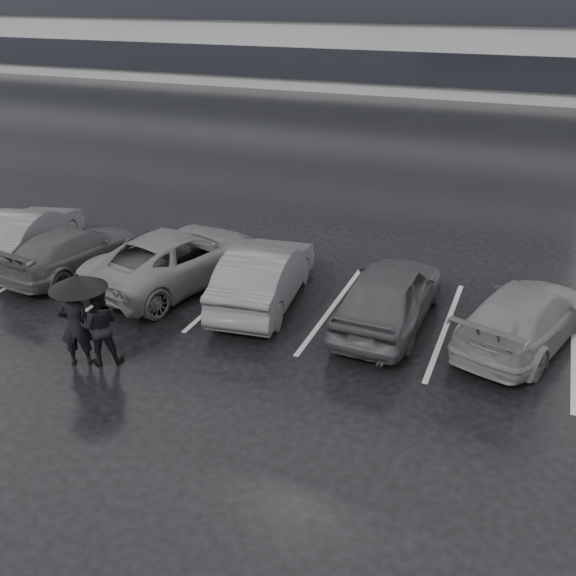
# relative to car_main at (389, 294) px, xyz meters

# --- Properties ---
(ground) EXTENTS (160.00, 160.00, 0.00)m
(ground) POSITION_rel_car_main_xyz_m (-2.07, -2.22, -0.77)
(ground) COLOR black
(ground) RESTS_ON ground
(car_main) EXTENTS (1.96, 4.58, 1.54)m
(car_main) POSITION_rel_car_main_xyz_m (0.00, 0.00, 0.00)
(car_main) COLOR black
(car_main) RESTS_ON ground
(car_west_a) EXTENTS (2.15, 4.70, 1.50)m
(car_west_a) POSITION_rel_car_main_xyz_m (-3.18, -0.04, -0.02)
(car_west_a) COLOR #333336
(car_west_a) RESTS_ON ground
(car_west_b) EXTENTS (3.67, 5.68, 1.46)m
(car_west_b) POSITION_rel_car_main_xyz_m (-5.79, 0.18, -0.04)
(car_west_b) COLOR #474749
(car_west_b) RESTS_ON ground
(car_west_c) EXTENTS (2.31, 4.49, 1.25)m
(car_west_c) POSITION_rel_car_main_xyz_m (-8.86, -0.25, -0.15)
(car_west_c) COLOR black
(car_west_c) RESTS_ON ground
(car_west_d) EXTENTS (2.57, 4.62, 1.44)m
(car_west_d) POSITION_rel_car_main_xyz_m (-10.83, 0.15, -0.05)
(car_west_d) COLOR #333336
(car_west_d) RESTS_ON ground
(car_east) EXTENTS (3.18, 4.97, 1.34)m
(car_east) POSITION_rel_car_main_xyz_m (3.00, 0.24, -0.10)
(car_east) COLOR #474749
(car_east) RESTS_ON ground
(pedestrian_left) EXTENTS (0.79, 0.70, 1.83)m
(pedestrian_left) POSITION_rel_car_main_xyz_m (-5.61, -4.18, 0.14)
(pedestrian_left) COLOR black
(pedestrian_left) RESTS_ON ground
(pedestrian_right) EXTENTS (1.07, 1.00, 1.75)m
(pedestrian_right) POSITION_rel_car_main_xyz_m (-5.19, -3.94, 0.10)
(pedestrian_right) COLOR black
(pedestrian_right) RESTS_ON ground
(umbrella) EXTENTS (1.19, 1.19, 2.02)m
(umbrella) POSITION_rel_car_main_xyz_m (-5.55, -3.99, 1.06)
(umbrella) COLOR black
(umbrella) RESTS_ON ground
(stall_stripes) EXTENTS (19.72, 5.00, 0.00)m
(stall_stripes) POSITION_rel_car_main_xyz_m (-2.87, 0.28, -0.77)
(stall_stripes) COLOR #A2A2A4
(stall_stripes) RESTS_ON ground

